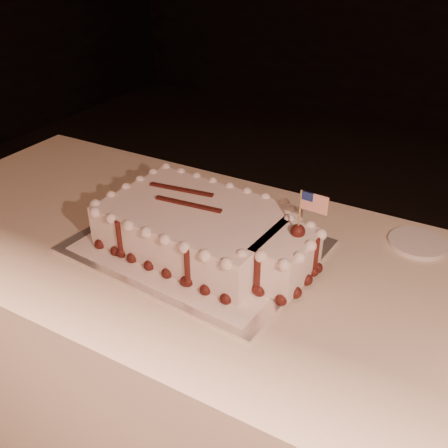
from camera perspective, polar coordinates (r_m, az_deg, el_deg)
The scene contains 6 objects.
room_shell at distance 0.39m, azimuth -14.60°, elevation 22.50°, with size 6.10×8.10×2.90m.
banquet_table at distance 1.41m, azimuth 8.83°, elevation -18.95°, with size 2.40×0.80×0.75m, color beige.
cake_board at distance 1.26m, azimuth -3.17°, elevation -2.49°, with size 0.58×0.44×0.01m, color white.
doily at distance 1.26m, azimuth -3.17°, elevation -2.30°, with size 0.52×0.39×0.00m, color white.
sheet_cake at distance 1.22m, azimuth -2.08°, elevation -0.66°, with size 0.56×0.35×0.22m.
side_plate at distance 1.36m, azimuth 21.25°, elevation -2.01°, with size 0.15×0.15×0.01m, color silver.
Camera 1 is at (0.26, -0.28, 1.45)m, focal length 40.00 mm.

